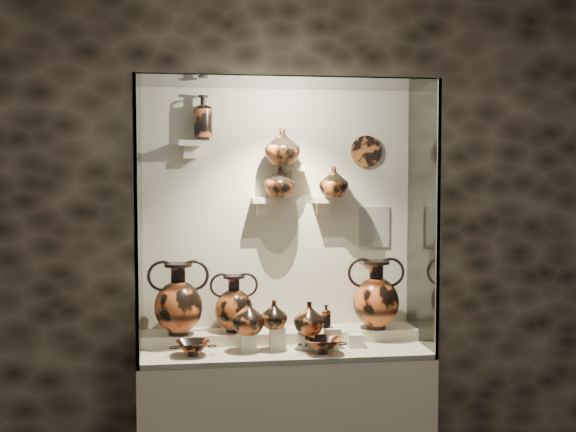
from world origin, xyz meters
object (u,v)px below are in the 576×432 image
object	(u,v)px
kylix_left	(193,347)
ovoid_vase_b	(282,146)
amphora_right	(376,294)
ovoid_vase_a	(280,181)
lekythos_small	(326,315)
jug_a	(248,317)
jug_c	(309,318)
ovoid_vase_c	(334,182)
amphora_mid	(234,303)
kylix_right	(323,344)
amphora_left	(178,299)
lekythos_tall	(203,115)
jug_b	(274,314)

from	to	relation	value
kylix_left	ovoid_vase_b	xyz separation A→B (m)	(0.55, 0.30, 1.15)
amphora_right	ovoid_vase_a	world-z (taller)	ovoid_vase_a
lekythos_small	jug_a	bearing A→B (deg)	171.84
kylix_left	jug_c	bearing A→B (deg)	-18.75
amphora_right	ovoid_vase_a	distance (m)	0.92
ovoid_vase_a	ovoid_vase_c	bearing A→B (deg)	12.46
jug_a	ovoid_vase_a	bearing A→B (deg)	25.14
kylix_left	ovoid_vase_c	distance (m)	1.32
lekythos_small	amphora_mid	bearing A→B (deg)	149.17
jug_a	kylix_right	distance (m)	0.46
ovoid_vase_c	ovoid_vase_b	bearing A→B (deg)	175.36
amphora_right	lekythos_small	xyz separation A→B (m)	(-0.34, -0.15, -0.09)
amphora_left	ovoid_vase_c	distance (m)	1.19
jug_a	lekythos_small	xyz separation A→B (m)	(0.47, 0.03, -0.00)
lekythos_tall	ovoid_vase_a	world-z (taller)	lekythos_tall
jug_a	lekythos_tall	world-z (taller)	lekythos_tall
amphora_right	kylix_right	distance (m)	0.54
ovoid_vase_b	amphora_right	bearing A→B (deg)	1.10
lekythos_small	kylix_left	distance (m)	0.81
jug_c	ovoid_vase_b	size ratio (longest dim) A/B	0.85
ovoid_vase_b	ovoid_vase_a	bearing A→B (deg)	147.19
kylix_left	ovoid_vase_b	bearing A→B (deg)	5.14
lekythos_tall	amphora_right	bearing A→B (deg)	-11.74
amphora_right	lekythos_tall	bearing A→B (deg)	156.38
jug_c	ovoid_vase_b	bearing A→B (deg)	93.73
ovoid_vase_a	amphora_left	bearing A→B (deg)	-161.12
amphora_right	jug_c	bearing A→B (deg)	-175.68
jug_c	kylix_left	bearing A→B (deg)	161.25
amphora_left	kylix_left	xyz separation A→B (m)	(0.08, -0.24, -0.24)
amphora_mid	jug_b	bearing A→B (deg)	-49.83
jug_a	jug_c	distance (m)	0.36
amphora_right	kylix_left	distance (m)	1.18
jug_b	kylix_left	distance (m)	0.50
kylix_right	jug_a	bearing A→B (deg)	140.78
lekythos_tall	ovoid_vase_a	bearing A→B (deg)	-10.09
kylix_left	ovoid_vase_a	distance (m)	1.13
jug_a	ovoid_vase_c	xyz separation A→B (m)	(0.56, 0.26, 0.78)
amphora_right	jug_c	size ratio (longest dim) A/B	2.24
amphora_right	jug_a	xyz separation A→B (m)	(-0.81, -0.18, -0.08)
amphora_left	jug_c	bearing A→B (deg)	-23.81
jug_c	ovoid_vase_b	world-z (taller)	ovoid_vase_b
kylix_left	kylix_right	world-z (taller)	kylix_right
jug_b	ovoid_vase_c	distance (m)	0.91
jug_b	ovoid_vase_b	world-z (taller)	ovoid_vase_b
jug_b	kylix_left	xyz separation A→B (m)	(-0.47, -0.06, -0.16)
amphora_left	jug_c	distance (m)	0.79
amphora_mid	kylix_left	xyz separation A→B (m)	(-0.25, -0.27, -0.19)
amphora_right	ovoid_vase_b	distance (m)	1.09
jug_c	lekythos_small	bearing A→B (deg)	-8.29
amphora_mid	amphora_right	distance (m)	0.88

